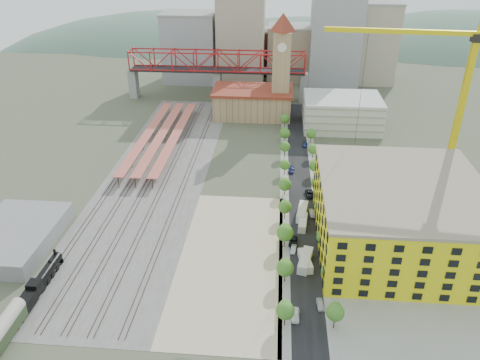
# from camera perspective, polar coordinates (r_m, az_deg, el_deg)

# --- Properties ---
(ground) EXTENTS (400.00, 400.00, 0.00)m
(ground) POSITION_cam_1_polar(r_m,az_deg,el_deg) (155.41, 1.55, -2.53)
(ground) COLOR #474C38
(ground) RESTS_ON ground
(ballast_strip) EXTENTS (36.00, 165.00, 0.06)m
(ballast_strip) POSITION_cam_1_polar(r_m,az_deg,el_deg) (175.88, -9.89, 0.89)
(ballast_strip) COLOR #605E59
(ballast_strip) RESTS_ON ground
(dirt_lot) EXTENTS (28.00, 67.00, 0.06)m
(dirt_lot) POSITION_cam_1_polar(r_m,az_deg,el_deg) (129.56, -1.08, -9.51)
(dirt_lot) COLOR tan
(dirt_lot) RESTS_ON ground
(street_asphalt) EXTENTS (12.00, 170.00, 0.06)m
(street_asphalt) POSITION_cam_1_polar(r_m,az_deg,el_deg) (168.58, 7.30, -0.16)
(street_asphalt) COLOR black
(street_asphalt) RESTS_ON ground
(sidewalk_west) EXTENTS (3.00, 170.00, 0.04)m
(sidewalk_west) POSITION_cam_1_polar(r_m,az_deg,el_deg) (168.38, 5.43, -0.09)
(sidewalk_west) COLOR gray
(sidewalk_west) RESTS_ON ground
(sidewalk_east) EXTENTS (3.00, 170.00, 0.04)m
(sidewalk_east) POSITION_cam_1_polar(r_m,az_deg,el_deg) (168.96, 9.16, -0.23)
(sidewalk_east) COLOR gray
(sidewalk_east) RESTS_ON ground
(construction_pad) EXTENTS (50.00, 90.00, 0.06)m
(construction_pad) POSITION_cam_1_polar(r_m,az_deg,el_deg) (143.51, 19.44, -7.19)
(construction_pad) COLOR gray
(construction_pad) RESTS_ON ground
(rail_tracks) EXTENTS (26.56, 160.00, 0.18)m
(rail_tracks) POSITION_cam_1_polar(r_m,az_deg,el_deg) (176.28, -10.46, 0.95)
(rail_tracks) COLOR #382B23
(rail_tracks) RESTS_ON ground
(platform_canopies) EXTENTS (16.00, 80.00, 4.12)m
(platform_canopies) POSITION_cam_1_polar(r_m,az_deg,el_deg) (199.64, -9.53, 5.55)
(platform_canopies) COLOR #B96847
(platform_canopies) RESTS_ON ground
(station_hall) EXTENTS (38.00, 24.00, 13.10)m
(station_hall) POSITION_cam_1_polar(r_m,az_deg,el_deg) (227.81, 1.55, 9.48)
(station_hall) COLOR tan
(station_hall) RESTS_ON ground
(clock_tower) EXTENTS (12.00, 12.00, 52.00)m
(clock_tower) POSITION_cam_1_polar(r_m,az_deg,el_deg) (219.54, 5.10, 14.66)
(clock_tower) COLOR tan
(clock_tower) RESTS_ON ground
(parking_garage) EXTENTS (34.00, 26.00, 14.00)m
(parking_garage) POSITION_cam_1_polar(r_m,az_deg,el_deg) (217.98, 12.29, 8.07)
(parking_garage) COLOR silver
(parking_garage) RESTS_ON ground
(truss_bridge) EXTENTS (94.00, 9.60, 25.60)m
(truss_bridge) POSITION_cam_1_polar(r_m,az_deg,el_deg) (248.23, -2.84, 13.95)
(truss_bridge) COLOR gray
(truss_bridge) RESTS_ON ground
(construction_building) EXTENTS (44.60, 50.60, 18.80)m
(construction_building) POSITION_cam_1_polar(r_m,az_deg,el_deg) (137.79, 18.84, -3.98)
(construction_building) COLOR yellow
(construction_building) RESTS_ON ground
(warehouse) EXTENTS (22.00, 32.00, 5.00)m
(warehouse) POSITION_cam_1_polar(r_m,az_deg,el_deg) (148.05, -25.80, -6.24)
(warehouse) COLOR gray
(warehouse) RESTS_ON ground
(street_trees) EXTENTS (15.40, 124.40, 8.00)m
(street_trees) POSITION_cam_1_polar(r_m,az_deg,el_deg) (159.84, 7.40, -1.85)
(street_trees) COLOR #31661E
(street_trees) RESTS_ON ground
(skyline) EXTENTS (133.00, 46.00, 60.00)m
(skyline) POSITION_cam_1_polar(r_m,az_deg,el_deg) (281.68, 5.00, 16.39)
(skyline) COLOR #9EA0A3
(skyline) RESTS_ON ground
(distant_hills) EXTENTS (647.00, 264.00, 227.00)m
(distant_hills) POSITION_cam_1_polar(r_m,az_deg,el_deg) (426.13, 9.65, 5.74)
(distant_hills) COLOR #4C6B59
(distant_hills) RESTS_ON ground
(locomotive) EXTENTS (2.91, 22.41, 5.60)m
(locomotive) POSITION_cam_1_polar(r_m,az_deg,el_deg) (129.07, -23.03, -11.19)
(locomotive) COLOR black
(locomotive) RESTS_ON ground
(tower_crane) EXTENTS (58.38, 7.48, 62.41)m
(tower_crane) POSITION_cam_1_polar(r_m,az_deg,el_deg) (156.75, 24.44, 10.59)
(tower_crane) COLOR #DAC30E
(tower_crane) RESTS_ON ground
(site_trailer_a) EXTENTS (3.95, 9.04, 2.40)m
(site_trailer_a) POSITION_cam_1_polar(r_m,az_deg,el_deg) (127.86, 7.95, -9.75)
(site_trailer_a) COLOR silver
(site_trailer_a) RESTS_ON ground
(site_trailer_b) EXTENTS (4.70, 10.10, 2.67)m
(site_trailer_b) POSITION_cam_1_polar(r_m,az_deg,el_deg) (127.79, 7.96, -9.70)
(site_trailer_b) COLOR silver
(site_trailer_b) RESTS_ON ground
(site_trailer_c) EXTENTS (3.21, 8.96, 2.40)m
(site_trailer_c) POSITION_cam_1_polar(r_m,az_deg,el_deg) (143.17, 7.66, -5.17)
(site_trailer_c) COLOR silver
(site_trailer_c) RESTS_ON ground
(site_trailer_d) EXTENTS (4.13, 10.28, 2.74)m
(site_trailer_d) POSITION_cam_1_polar(r_m,az_deg,el_deg) (148.00, 7.59, -3.88)
(site_trailer_d) COLOR silver
(site_trailer_d) RESTS_ON ground
(car_0) EXTENTS (2.07, 4.79, 1.61)m
(car_0) POSITION_cam_1_polar(r_m,az_deg,el_deg) (112.85, 6.77, -16.04)
(car_0) COLOR white
(car_0) RESTS_ON ground
(car_1) EXTENTS (2.02, 4.23, 1.34)m
(car_1) POSITION_cam_1_polar(r_m,az_deg,el_deg) (132.58, 6.53, -8.38)
(car_1) COLOR #ACACB2
(car_1) RESTS_ON ground
(car_2) EXTENTS (2.78, 5.57, 1.52)m
(car_2) POSITION_cam_1_polar(r_m,az_deg,el_deg) (135.40, 6.51, -7.47)
(car_2) COLOR black
(car_2) RESTS_ON ground
(car_3) EXTENTS (2.43, 5.08, 1.43)m
(car_3) POSITION_cam_1_polar(r_m,az_deg,el_deg) (174.68, 6.26, 1.22)
(car_3) COLOR navy
(car_3) RESTS_ON ground
(car_4) EXTENTS (2.06, 4.31, 1.42)m
(car_4) POSITION_cam_1_polar(r_m,az_deg,el_deg) (116.33, 9.78, -14.75)
(car_4) COLOR silver
(car_4) RESTS_ON ground
(car_5) EXTENTS (2.22, 4.74, 1.50)m
(car_5) POSITION_cam_1_polar(r_m,az_deg,el_deg) (148.95, 8.72, -4.02)
(car_5) COLOR #A5A4AA
(car_5) RESTS_ON ground
(car_6) EXTENTS (3.13, 5.73, 1.52)m
(car_6) POSITION_cam_1_polar(r_m,az_deg,el_deg) (159.42, 8.50, -1.70)
(car_6) COLOR black
(car_6) RESTS_ON ground
(car_7) EXTENTS (2.22, 4.95, 1.41)m
(car_7) POSITION_cam_1_polar(r_m,az_deg,el_deg) (196.85, 7.92, 4.30)
(car_7) COLOR navy
(car_7) RESTS_ON ground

